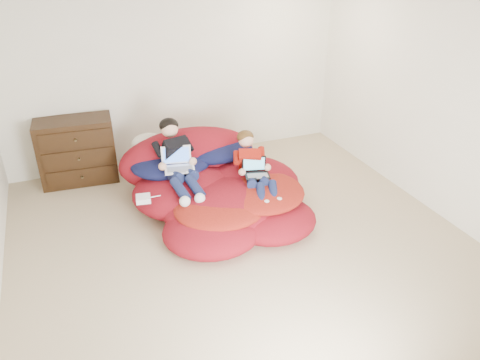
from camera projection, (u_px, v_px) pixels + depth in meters
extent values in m
cube|color=tan|center=(242.00, 251.00, 5.36)|extent=(5.10, 5.10, 0.25)
cube|color=white|center=(177.00, 77.00, 6.77)|extent=(5.10, 0.02, 2.50)
cube|color=white|center=(407.00, 304.00, 2.66)|extent=(5.10, 0.02, 2.50)
cube|color=white|center=(438.00, 109.00, 5.54)|extent=(0.02, 5.10, 2.50)
cube|color=silver|center=(242.00, 9.00, 4.12)|extent=(5.10, 5.10, 0.02)
cube|color=#301D0D|center=(77.00, 151.00, 6.42)|extent=(1.04, 0.58, 0.90)
cube|color=#301D0D|center=(82.00, 176.00, 6.33)|extent=(0.90, 0.09, 0.22)
cylinder|color=#4C3F26|center=(82.00, 177.00, 6.32)|extent=(0.03, 0.06, 0.03)
cube|color=#301D0D|center=(79.00, 158.00, 6.20)|extent=(0.90, 0.09, 0.22)
cylinder|color=#4C3F26|center=(79.00, 159.00, 6.19)|extent=(0.03, 0.06, 0.03)
cube|color=#301D0D|center=(75.00, 139.00, 6.08)|extent=(0.90, 0.09, 0.22)
cylinder|color=#4C3F26|center=(76.00, 140.00, 6.06)|extent=(0.03, 0.06, 0.03)
ellipsoid|color=maroon|center=(188.00, 191.00, 5.91)|extent=(1.40, 1.26, 0.50)
ellipsoid|color=maroon|center=(247.00, 183.00, 6.13)|extent=(1.37, 1.33, 0.49)
ellipsoid|color=maroon|center=(230.00, 206.00, 5.66)|extent=(1.64, 1.31, 0.52)
ellipsoid|color=maroon|center=(213.00, 230.00, 5.27)|extent=(1.14, 1.05, 0.38)
ellipsoid|color=maroon|center=(271.00, 219.00, 5.48)|extent=(1.07, 0.97, 0.35)
ellipsoid|color=maroon|center=(189.00, 158.00, 6.32)|extent=(1.88, 0.83, 0.83)
ellipsoid|color=#131845|center=(171.00, 163.00, 6.02)|extent=(1.05, 0.86, 0.27)
ellipsoid|color=#131845|center=(215.00, 150.00, 6.27)|extent=(1.04, 0.73, 0.25)
ellipsoid|color=#A72217|center=(260.00, 191.00, 5.64)|extent=(1.08, 1.08, 0.20)
ellipsoid|color=#A72217|center=(221.00, 207.00, 5.40)|extent=(1.10, 0.99, 0.20)
ellipsoid|color=beige|center=(148.00, 143.00, 6.22)|extent=(0.44, 0.28, 0.28)
cube|color=black|center=(174.00, 153.00, 5.82)|extent=(0.38, 0.43, 0.47)
sphere|color=#DDA587|center=(169.00, 129.00, 5.79)|extent=(0.22, 0.22, 0.22)
ellipsoid|color=black|center=(169.00, 125.00, 5.79)|extent=(0.24, 0.23, 0.18)
cylinder|color=#161F45|center=(173.00, 176.00, 5.64)|extent=(0.22, 0.37, 0.19)
cylinder|color=#161F45|center=(180.00, 190.00, 5.40)|extent=(0.19, 0.35, 0.22)
sphere|color=white|center=(185.00, 201.00, 5.28)|extent=(0.13, 0.13, 0.13)
cylinder|color=#161F45|center=(187.00, 173.00, 5.70)|extent=(0.22, 0.37, 0.19)
cylinder|color=#161F45|center=(195.00, 187.00, 5.46)|extent=(0.19, 0.35, 0.22)
sphere|color=white|center=(200.00, 198.00, 5.34)|extent=(0.13, 0.13, 0.13)
cube|color=#AA1A0F|center=(249.00, 161.00, 5.82)|extent=(0.37, 0.41, 0.41)
sphere|color=#DDA587|center=(246.00, 140.00, 5.80)|extent=(0.19, 0.19, 0.19)
ellipsoid|color=#493013|center=(245.00, 137.00, 5.80)|extent=(0.21, 0.20, 0.16)
cylinder|color=#161F45|center=(252.00, 181.00, 5.64)|extent=(0.22, 0.33, 0.17)
cylinder|color=#161F45|center=(261.00, 194.00, 5.43)|extent=(0.20, 0.31, 0.20)
sphere|color=white|center=(267.00, 204.00, 5.33)|extent=(0.11, 0.11, 0.11)
cylinder|color=#161F45|center=(264.00, 179.00, 5.70)|extent=(0.22, 0.33, 0.17)
cylinder|color=#161F45|center=(273.00, 191.00, 5.49)|extent=(0.20, 0.31, 0.20)
sphere|color=white|center=(279.00, 202.00, 5.38)|extent=(0.11, 0.11, 0.11)
cube|color=white|center=(180.00, 169.00, 5.65)|extent=(0.40, 0.32, 0.01)
cube|color=gray|center=(180.00, 169.00, 5.63)|extent=(0.33, 0.20, 0.00)
cube|color=white|center=(176.00, 155.00, 5.70)|extent=(0.36, 0.11, 0.25)
cube|color=#4072DC|center=(176.00, 155.00, 5.69)|extent=(0.31, 0.09, 0.20)
cube|color=black|center=(257.00, 176.00, 5.65)|extent=(0.33, 0.27, 0.01)
cube|color=gray|center=(258.00, 175.00, 5.64)|extent=(0.27, 0.17, 0.00)
cube|color=black|center=(254.00, 164.00, 5.69)|extent=(0.29, 0.10, 0.20)
cube|color=#52A4C0|center=(254.00, 164.00, 5.68)|extent=(0.25, 0.08, 0.17)
cube|color=white|center=(143.00, 199.00, 5.33)|extent=(0.19, 0.19, 0.06)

